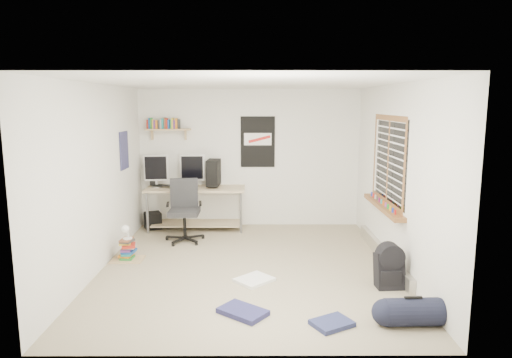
{
  "coord_description": "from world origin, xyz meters",
  "views": [
    {
      "loc": [
        0.09,
        -6.03,
        2.24
      ],
      "look_at": [
        0.11,
        0.31,
        1.19
      ],
      "focal_mm": 32.0,
      "sensor_mm": 36.0,
      "label": 1
    }
  ],
  "objects_px": {
    "duffel_bag": "(412,312)",
    "book_stack": "(127,250)",
    "office_chair": "(184,212)",
    "desk": "(196,209)",
    "backpack": "(389,271)"
  },
  "relations": [
    {
      "from": "office_chair",
      "to": "desk",
      "type": "bearing_deg",
      "value": 75.37
    },
    {
      "from": "office_chair",
      "to": "duffel_bag",
      "type": "xyz_separation_m",
      "value": [
        2.75,
        -2.9,
        -0.35
      ]
    },
    {
      "from": "desk",
      "to": "backpack",
      "type": "bearing_deg",
      "value": -54.68
    },
    {
      "from": "duffel_bag",
      "to": "book_stack",
      "type": "distance_m",
      "value": 3.98
    },
    {
      "from": "duffel_bag",
      "to": "book_stack",
      "type": "height_order",
      "value": "duffel_bag"
    },
    {
      "from": "office_chair",
      "to": "backpack",
      "type": "distance_m",
      "value": 3.4
    },
    {
      "from": "backpack",
      "to": "book_stack",
      "type": "distance_m",
      "value": 3.64
    },
    {
      "from": "desk",
      "to": "backpack",
      "type": "distance_m",
      "value": 3.82
    },
    {
      "from": "backpack",
      "to": "book_stack",
      "type": "relative_size",
      "value": 1.1
    },
    {
      "from": "desk",
      "to": "duffel_bag",
      "type": "relative_size",
      "value": 3.11
    },
    {
      "from": "office_chair",
      "to": "duffel_bag",
      "type": "relative_size",
      "value": 1.82
    },
    {
      "from": "backpack",
      "to": "book_stack",
      "type": "bearing_deg",
      "value": 160.36
    },
    {
      "from": "desk",
      "to": "office_chair",
      "type": "distance_m",
      "value": 0.8
    },
    {
      "from": "office_chair",
      "to": "book_stack",
      "type": "bearing_deg",
      "value": -134.73
    },
    {
      "from": "duffel_bag",
      "to": "book_stack",
      "type": "bearing_deg",
      "value": 147.96
    }
  ]
}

